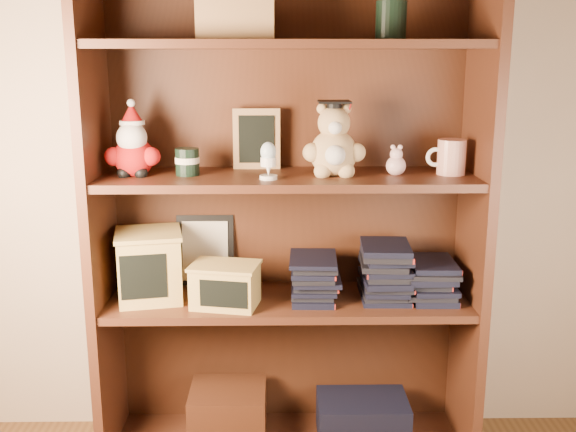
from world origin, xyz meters
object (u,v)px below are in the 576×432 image
Objects in this scene: bookcase at (287,225)px; grad_teddy_bear at (334,146)px; teacher_mug at (450,157)px; treats_box at (149,265)px.

grad_teddy_bear is (0.14, -0.06, 0.26)m from bookcase.
bookcase reaches higher than teacher_mug.
grad_teddy_bear is 1.90× the size of teacher_mug.
grad_teddy_bear is 0.98× the size of treats_box.
bookcase is 0.30m from grad_teddy_bear.
bookcase is at bearing 6.76° from treats_box.
teacher_mug is at bearing -5.78° from bookcase.
treats_box is at bearing 179.40° from grad_teddy_bear.
teacher_mug is 0.51× the size of treats_box.
bookcase is 0.55m from teacher_mug.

